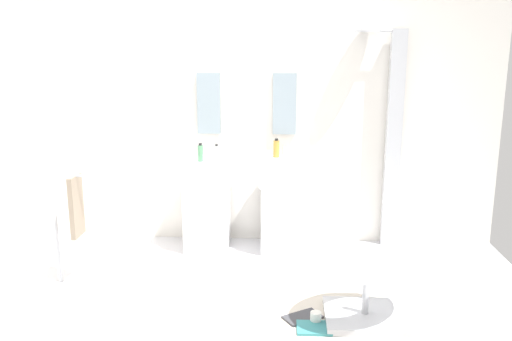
{
  "coord_description": "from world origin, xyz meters",
  "views": [
    {
      "loc": [
        0.38,
        -3.53,
        1.9
      ],
      "look_at": [
        0.15,
        0.55,
        0.95
      ],
      "focal_mm": 37.74,
      "sensor_mm": 36.0,
      "label": 1
    }
  ],
  "objects_px": {
    "pedestal_sink_right": "(283,202)",
    "soap_bottle_green": "(201,153)",
    "magazine_navy": "(347,323)",
    "towel_rack": "(73,209)",
    "lounge_chair": "(367,275)",
    "pedestal_sink_left": "(207,201)",
    "magazine_charcoal": "(302,317)",
    "soap_bottle_white": "(217,153)",
    "magazine_teal": "(314,328)",
    "coffee_mug": "(316,317)",
    "shower_column": "(392,135)",
    "soap_bottle_amber": "(276,149)"
  },
  "relations": [
    {
      "from": "pedestal_sink_right",
      "to": "soap_bottle_green",
      "type": "xyz_separation_m",
      "value": [
        -0.75,
        -0.11,
        0.48
      ]
    },
    {
      "from": "pedestal_sink_right",
      "to": "magazine_navy",
      "type": "xyz_separation_m",
      "value": [
        0.46,
        -1.44,
        -0.44
      ]
    },
    {
      "from": "towel_rack",
      "to": "soap_bottle_green",
      "type": "bearing_deg",
      "value": 38.03
    },
    {
      "from": "pedestal_sink_right",
      "to": "lounge_chair",
      "type": "distance_m",
      "value": 1.48
    },
    {
      "from": "pedestal_sink_left",
      "to": "magazine_charcoal",
      "type": "xyz_separation_m",
      "value": [
        0.88,
        -1.36,
        -0.45
      ]
    },
    {
      "from": "soap_bottle_white",
      "to": "soap_bottle_green",
      "type": "bearing_deg",
      "value": -158.27
    },
    {
      "from": "magazine_charcoal",
      "to": "towel_rack",
      "type": "bearing_deg",
      "value": 131.33
    },
    {
      "from": "soap_bottle_green",
      "to": "pedestal_sink_right",
      "type": "bearing_deg",
      "value": 8.67
    },
    {
      "from": "magazine_teal",
      "to": "coffee_mug",
      "type": "relative_size",
      "value": 2.97
    },
    {
      "from": "magazine_charcoal",
      "to": "soap_bottle_green",
      "type": "distance_m",
      "value": 1.8
    },
    {
      "from": "pedestal_sink_right",
      "to": "coffee_mug",
      "type": "height_order",
      "value": "pedestal_sink_right"
    },
    {
      "from": "soap_bottle_white",
      "to": "shower_column",
      "type": "bearing_deg",
      "value": 9.0
    },
    {
      "from": "magazine_charcoal",
      "to": "soap_bottle_amber",
      "type": "distance_m",
      "value": 1.76
    },
    {
      "from": "towel_rack",
      "to": "magazine_teal",
      "type": "xyz_separation_m",
      "value": [
        1.9,
        -0.67,
        -0.61
      ]
    },
    {
      "from": "shower_column",
      "to": "coffee_mug",
      "type": "bearing_deg",
      "value": -115.48
    },
    {
      "from": "magazine_teal",
      "to": "soap_bottle_amber",
      "type": "distance_m",
      "value": 1.9
    },
    {
      "from": "soap_bottle_amber",
      "to": "towel_rack",
      "type": "bearing_deg",
      "value": -149.29
    },
    {
      "from": "soap_bottle_green",
      "to": "shower_column",
      "type": "bearing_deg",
      "value": 10.06
    },
    {
      "from": "lounge_chair",
      "to": "towel_rack",
      "type": "xyz_separation_m",
      "value": [
        -2.26,
        0.51,
        0.28
      ]
    },
    {
      "from": "pedestal_sink_left",
      "to": "lounge_chair",
      "type": "xyz_separation_m",
      "value": [
        1.31,
        -1.35,
        -0.12
      ]
    },
    {
      "from": "lounge_chair",
      "to": "magazine_teal",
      "type": "bearing_deg",
      "value": -156.45
    },
    {
      "from": "magazine_charcoal",
      "to": "coffee_mug",
      "type": "distance_m",
      "value": 0.11
    },
    {
      "from": "pedestal_sink_right",
      "to": "shower_column",
      "type": "bearing_deg",
      "value": 11.1
    },
    {
      "from": "coffee_mug",
      "to": "pedestal_sink_right",
      "type": "bearing_deg",
      "value": 99.74
    },
    {
      "from": "pedestal_sink_right",
      "to": "soap_bottle_green",
      "type": "distance_m",
      "value": 0.9
    },
    {
      "from": "soap_bottle_amber",
      "to": "soap_bottle_green",
      "type": "bearing_deg",
      "value": -161.19
    },
    {
      "from": "shower_column",
      "to": "coffee_mug",
      "type": "relative_size",
      "value": 25.54
    },
    {
      "from": "shower_column",
      "to": "towel_rack",
      "type": "height_order",
      "value": "shower_column"
    },
    {
      "from": "coffee_mug",
      "to": "magazine_teal",
      "type": "bearing_deg",
      "value": -99.21
    },
    {
      "from": "magazine_charcoal",
      "to": "magazine_teal",
      "type": "xyz_separation_m",
      "value": [
        0.08,
        -0.15,
        0.0
      ]
    },
    {
      "from": "lounge_chair",
      "to": "magazine_charcoal",
      "type": "bearing_deg",
      "value": -178.75
    },
    {
      "from": "magazine_navy",
      "to": "pedestal_sink_right",
      "type": "bearing_deg",
      "value": 111.82
    },
    {
      "from": "shower_column",
      "to": "soap_bottle_green",
      "type": "bearing_deg",
      "value": -169.94
    },
    {
      "from": "pedestal_sink_left",
      "to": "shower_column",
      "type": "relative_size",
      "value": 0.47
    },
    {
      "from": "magazine_teal",
      "to": "soap_bottle_white",
      "type": "distance_m",
      "value": 1.91
    },
    {
      "from": "towel_rack",
      "to": "coffee_mug",
      "type": "relative_size",
      "value": 11.84
    },
    {
      "from": "magazine_teal",
      "to": "soap_bottle_green",
      "type": "height_order",
      "value": "soap_bottle_green"
    },
    {
      "from": "lounge_chair",
      "to": "magazine_navy",
      "type": "distance_m",
      "value": 0.36
    },
    {
      "from": "soap_bottle_amber",
      "to": "magazine_charcoal",
      "type": "bearing_deg",
      "value": -81.36
    },
    {
      "from": "pedestal_sink_left",
      "to": "soap_bottle_white",
      "type": "height_order",
      "value": "soap_bottle_white"
    },
    {
      "from": "towel_rack",
      "to": "soap_bottle_green",
      "type": "relative_size",
      "value": 5.65
    },
    {
      "from": "pedestal_sink_right",
      "to": "lounge_chair",
      "type": "relative_size",
      "value": 0.93
    },
    {
      "from": "lounge_chair",
      "to": "coffee_mug",
      "type": "distance_m",
      "value": 0.46
    },
    {
      "from": "pedestal_sink_right",
      "to": "soap_bottle_amber",
      "type": "height_order",
      "value": "soap_bottle_amber"
    },
    {
      "from": "pedestal_sink_left",
      "to": "pedestal_sink_right",
      "type": "distance_m",
      "value": 0.72
    },
    {
      "from": "towel_rack",
      "to": "magazine_teal",
      "type": "relative_size",
      "value": 3.98
    },
    {
      "from": "soap_bottle_green",
      "to": "magazine_charcoal",
      "type": "bearing_deg",
      "value": -53.89
    },
    {
      "from": "shower_column",
      "to": "lounge_chair",
      "type": "height_order",
      "value": "shower_column"
    },
    {
      "from": "shower_column",
      "to": "soap_bottle_amber",
      "type": "distance_m",
      "value": 1.09
    },
    {
      "from": "pedestal_sink_right",
      "to": "soap_bottle_white",
      "type": "xyz_separation_m",
      "value": [
        -0.61,
        -0.06,
        0.48
      ]
    }
  ]
}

